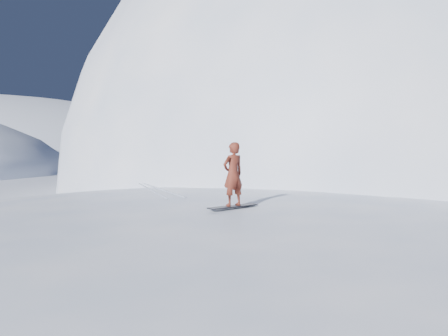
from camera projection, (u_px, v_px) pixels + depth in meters
name	position (u px, v px, depth m)	size (l,w,h in m)	color
ground	(224.00, 288.00, 11.80)	(400.00, 400.00, 0.00)	white
near_ridge	(228.00, 258.00, 14.96)	(36.00, 28.00, 4.80)	white
summit_peak	(357.00, 186.00, 42.70)	(60.00, 56.00, 56.00)	white
peak_shoulder	(275.00, 196.00, 33.72)	(28.00, 24.00, 18.00)	white
wind_bumps	(192.00, 268.00, 13.69)	(16.00, 14.40, 1.00)	white
snowboard	(233.00, 206.00, 11.80)	(1.67, 0.31, 0.03)	black
snowboarder	(233.00, 174.00, 11.75)	(0.69, 0.45, 1.88)	maroon
board_tracks	(156.00, 189.00, 16.55)	(1.29, 5.98, 0.04)	silver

